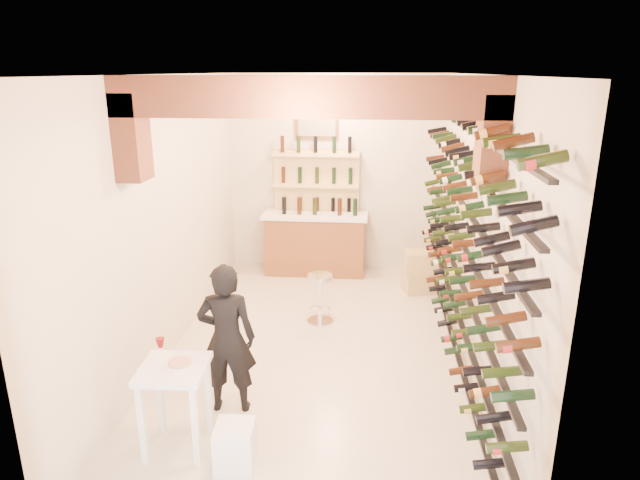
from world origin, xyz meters
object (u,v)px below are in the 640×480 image
Objects in this scene: wine_rack at (455,230)px; back_counter at (315,242)px; tasting_table at (174,381)px; chrome_barstool at (320,295)px; crate_lower at (421,281)px; person at (227,339)px; white_stool at (235,446)px.

wine_rack reaches higher than back_counter.
tasting_table is at bearing -143.74° from wine_rack.
wine_rack is 3.33m from tasting_table.
crate_lower is (1.44, 1.23, -0.23)m from chrome_barstool.
tasting_table reaches higher than crate_lower.
crate_lower is (2.46, 3.89, -0.51)m from tasting_table.
chrome_barstool is 1.91m from crate_lower.
chrome_barstool is at bearing -114.74° from person.
back_counter is at bearing 87.64° from white_stool.
chrome_barstool is at bearing 66.35° from tasting_table.
person is (-2.29, -1.27, -0.78)m from wine_rack.
person is 3.95m from crate_lower.
wine_rack is at bearing -25.81° from chrome_barstool.
wine_rack is at bearing -86.23° from crate_lower.
back_counter is 4.62m from tasting_table.
wine_rack is 2.43m from crate_lower.
tasting_table is 0.71m from person.
wine_rack is 10.55× the size of crate_lower.
back_counter is 3.95m from person.
person is at bearing -123.51° from crate_lower.
white_stool is (-2.03, -2.11, -1.35)m from wine_rack.
chrome_barstool is at bearing -139.62° from crate_lower.
back_counter is 1.91m from chrome_barstool.
back_counter reaches higher than white_stool.
crate_lower is (1.70, -0.66, -0.37)m from back_counter.
tasting_table reaches higher than chrome_barstool.
back_counter reaches higher than chrome_barstool.
back_counter reaches higher than crate_lower.
chrome_barstool is at bearing 154.19° from wine_rack.
white_stool is at bearing -114.82° from crate_lower.
white_stool is 0.26× the size of person.
tasting_table is (-2.59, -1.90, -0.88)m from wine_rack.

